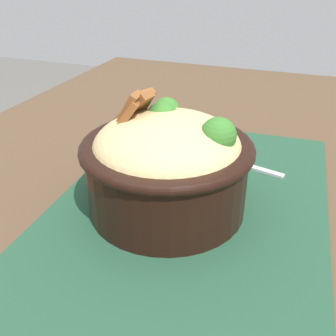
% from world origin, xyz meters
% --- Properties ---
extents(table, '(1.34, 0.81, 0.71)m').
position_xyz_m(table, '(0.00, 0.00, 0.64)').
color(table, '#4C3826').
rests_on(table, ground_plane).
extents(placemat, '(0.48, 0.33, 0.00)m').
position_xyz_m(placemat, '(0.02, -0.02, 0.71)').
color(placemat, '#1E422D').
rests_on(placemat, table).
extents(bowl, '(0.23, 0.23, 0.14)m').
position_xyz_m(bowl, '(0.00, 0.00, 0.77)').
color(bowl, black).
rests_on(bowl, placemat).
extents(fork, '(0.05, 0.13, 0.00)m').
position_xyz_m(fork, '(0.14, -0.05, 0.71)').
color(fork, '#BDBDBD').
rests_on(fork, placemat).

